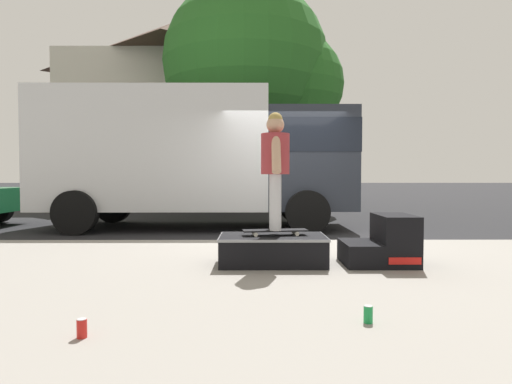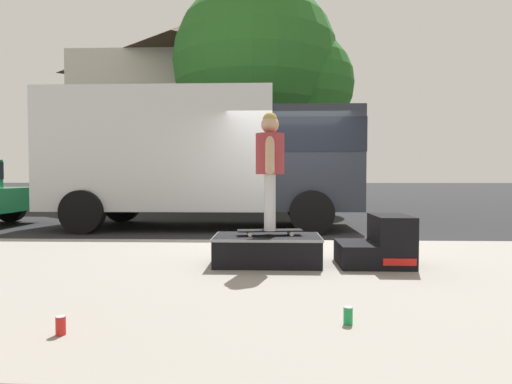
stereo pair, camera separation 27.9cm
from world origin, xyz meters
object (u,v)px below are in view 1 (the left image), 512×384
(skater_kid, at_px, (275,161))
(kicker_ramp, at_px, (384,244))
(skateboard, at_px, (275,231))
(street_tree_main, at_px, (255,69))
(soda_can, at_px, (82,328))
(skate_box, at_px, (273,249))
(soda_can_b, at_px, (368,314))
(box_truck, at_px, (200,154))

(skater_kid, bearing_deg, kicker_ramp, -1.06)
(skateboard, relative_size, street_tree_main, 0.10)
(skater_kid, distance_m, soda_can, 3.00)
(skater_kid, xyz_separation_m, street_tree_main, (-0.21, 9.63, 3.48))
(skateboard, bearing_deg, skate_box, -142.99)
(skateboard, bearing_deg, skater_kid, 180.00)
(kicker_ramp, bearing_deg, soda_can_b, -109.77)
(soda_can_b, relative_size, street_tree_main, 0.02)
(skate_box, xyz_separation_m, street_tree_main, (-0.17, 9.66, 4.54))
(box_truck, bearing_deg, soda_can_b, -73.04)
(skateboard, xyz_separation_m, street_tree_main, (-0.21, 9.63, 4.32))
(kicker_ramp, height_order, skateboard, kicker_ramp)
(soda_can_b, xyz_separation_m, street_tree_main, (-0.77, 11.73, 4.66))
(box_truck, bearing_deg, kicker_ramp, -59.03)
(street_tree_main, bearing_deg, soda_can_b, -86.23)
(skate_box, bearing_deg, skater_kid, 37.01)
(skater_kid, relative_size, soda_can, 11.20)
(skate_box, distance_m, soda_can, 2.72)
(kicker_ramp, xyz_separation_m, skateboard, (-1.31, 0.02, 0.15))
(skateboard, xyz_separation_m, box_truck, (-1.49, 4.65, 1.18))
(kicker_ramp, relative_size, skater_kid, 0.59)
(box_truck, distance_m, street_tree_main, 6.03)
(soda_can, bearing_deg, street_tree_main, 84.37)
(skateboard, height_order, soda_can_b, skateboard)
(skate_box, distance_m, soda_can_b, 2.17)
(skateboard, height_order, street_tree_main, street_tree_main)
(soda_can, xyz_separation_m, soda_can_b, (1.96, 0.27, 0.00))
(soda_can, xyz_separation_m, box_truck, (-0.10, 7.03, 1.52))
(kicker_ramp, xyz_separation_m, soda_can, (-2.70, -2.35, -0.19))
(street_tree_main, bearing_deg, skateboard, -88.78)
(skater_kid, bearing_deg, soda_can_b, -74.89)
(skateboard, xyz_separation_m, soda_can_b, (0.57, -2.10, -0.34))
(skateboard, distance_m, street_tree_main, 10.56)
(kicker_ramp, relative_size, soda_can_b, 6.65)
(kicker_ramp, xyz_separation_m, soda_can_b, (-0.75, -2.08, -0.19))
(kicker_ramp, height_order, soda_can_b, kicker_ramp)
(skateboard, height_order, skater_kid, skater_kid)
(skate_box, xyz_separation_m, skateboard, (0.03, 0.02, 0.22))
(kicker_ramp, bearing_deg, soda_can, -139.00)
(soda_can_b, distance_m, box_truck, 7.22)
(soda_can, bearing_deg, skate_box, 59.99)
(skate_box, height_order, soda_can, skate_box)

